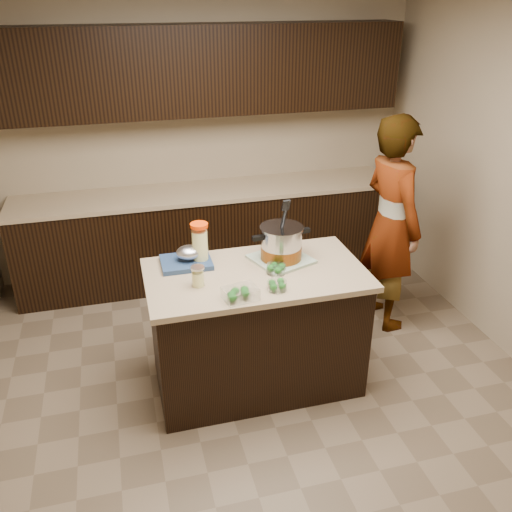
% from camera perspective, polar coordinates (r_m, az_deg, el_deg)
% --- Properties ---
extents(ground_plane, '(4.00, 4.00, 0.00)m').
position_cam_1_polar(ground_plane, '(4.09, 0.00, -12.90)').
color(ground_plane, brown).
rests_on(ground_plane, ground).
extents(room_shell, '(4.04, 4.04, 2.72)m').
position_cam_1_polar(room_shell, '(3.29, 0.00, 10.92)').
color(room_shell, tan).
rests_on(room_shell, ground).
extents(back_cabinets, '(3.60, 0.63, 2.33)m').
position_cam_1_polar(back_cabinets, '(5.14, -5.06, 7.56)').
color(back_cabinets, black).
rests_on(back_cabinets, ground).
extents(island, '(1.46, 0.81, 0.90)m').
position_cam_1_polar(island, '(3.82, 0.00, -7.64)').
color(island, black).
rests_on(island, ground).
extents(dish_towel, '(0.46, 0.46, 0.02)m').
position_cam_1_polar(dish_towel, '(3.74, 2.64, -0.33)').
color(dish_towel, '#578056').
rests_on(dish_towel, island).
extents(stock_pot, '(0.42, 0.33, 0.42)m').
position_cam_1_polar(stock_pot, '(3.70, 2.68, 1.18)').
color(stock_pot, '#B7B7BC').
rests_on(stock_pot, dish_towel).
extents(lemonade_pitcher, '(0.12, 0.12, 0.29)m').
position_cam_1_polar(lemonade_pitcher, '(3.67, -5.91, 1.13)').
color(lemonade_pitcher, '#F9F598').
rests_on(lemonade_pitcher, island).
extents(mason_jar, '(0.10, 0.10, 0.14)m').
position_cam_1_polar(mason_jar, '(3.42, -6.14, -2.18)').
color(mason_jar, '#F9F598').
rests_on(mason_jar, island).
extents(broccoli_tub_left, '(0.16, 0.16, 0.06)m').
position_cam_1_polar(broccoli_tub_left, '(3.57, 2.12, -1.39)').
color(broccoli_tub_left, silver).
rests_on(broccoli_tub_left, island).
extents(broccoli_tub_right, '(0.16, 0.16, 0.06)m').
position_cam_1_polar(broccoli_tub_right, '(3.38, 2.23, -3.14)').
color(broccoli_tub_right, silver).
rests_on(broccoli_tub_right, island).
extents(broccoli_tub_rect, '(0.23, 0.18, 0.07)m').
position_cam_1_polar(broccoli_tub_rect, '(3.28, -1.67, -4.02)').
color(broccoli_tub_rect, silver).
rests_on(broccoli_tub_rect, island).
extents(blue_tray, '(0.34, 0.27, 0.13)m').
position_cam_1_polar(blue_tray, '(3.70, -7.23, -0.27)').
color(blue_tray, navy).
rests_on(blue_tray, island).
extents(person, '(0.50, 0.70, 1.77)m').
position_cam_1_polar(person, '(4.49, 14.00, 3.25)').
color(person, gray).
rests_on(person, ground).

